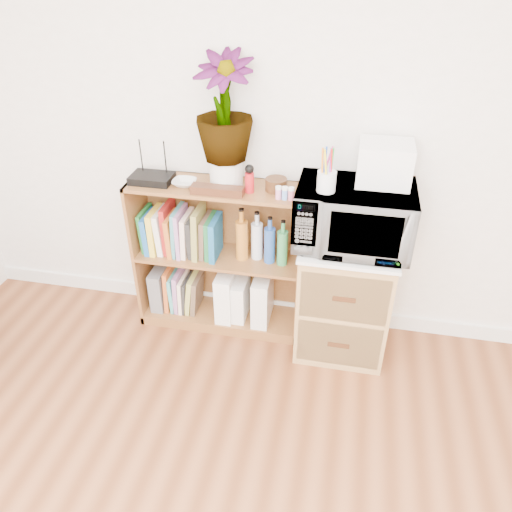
# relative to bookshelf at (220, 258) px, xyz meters

# --- Properties ---
(skirting_board) EXTENTS (4.00, 0.02, 0.10)m
(skirting_board) POSITION_rel_bookshelf_xyz_m (0.35, 0.14, -0.42)
(skirting_board) COLOR white
(skirting_board) RESTS_ON ground
(bookshelf) EXTENTS (1.00, 0.30, 0.95)m
(bookshelf) POSITION_rel_bookshelf_xyz_m (0.00, 0.00, 0.00)
(bookshelf) COLOR brown
(bookshelf) RESTS_ON ground
(wicker_unit) EXTENTS (0.50, 0.45, 0.70)m
(wicker_unit) POSITION_rel_bookshelf_xyz_m (0.75, -0.08, -0.12)
(wicker_unit) COLOR #9E7542
(wicker_unit) RESTS_ON ground
(microwave) EXTENTS (0.59, 0.40, 0.33)m
(microwave) POSITION_rel_bookshelf_xyz_m (0.75, -0.08, 0.41)
(microwave) COLOR white
(microwave) RESTS_ON wicker_unit
(pen_cup) EXTENTS (0.09, 0.09, 0.10)m
(pen_cup) POSITION_rel_bookshelf_xyz_m (0.60, -0.15, 0.62)
(pen_cup) COLOR white
(pen_cup) RESTS_ON microwave
(small_appliance) EXTENTS (0.26, 0.22, 0.21)m
(small_appliance) POSITION_rel_bookshelf_xyz_m (0.87, -0.00, 0.68)
(small_appliance) COLOR white
(small_appliance) RESTS_ON microwave
(router) EXTENTS (0.23, 0.16, 0.04)m
(router) POSITION_rel_bookshelf_xyz_m (-0.36, -0.02, 0.50)
(router) COLOR black
(router) RESTS_ON bookshelf
(white_bowl) EXTENTS (0.13, 0.13, 0.03)m
(white_bowl) POSITION_rel_bookshelf_xyz_m (-0.17, -0.03, 0.49)
(white_bowl) COLOR silver
(white_bowl) RESTS_ON bookshelf
(plant_pot) EXTENTS (0.18, 0.18, 0.15)m
(plant_pot) POSITION_rel_bookshelf_xyz_m (0.05, 0.02, 0.55)
(plant_pot) COLOR silver
(plant_pot) RESTS_ON bookshelf
(potted_plant) EXTENTS (0.30, 0.30, 0.54)m
(potted_plant) POSITION_rel_bookshelf_xyz_m (0.05, 0.02, 0.90)
(potted_plant) COLOR #2E7334
(potted_plant) RESTS_ON plant_pot
(trinket_box) EXTENTS (0.28, 0.07, 0.05)m
(trinket_box) POSITION_rel_bookshelf_xyz_m (0.03, -0.10, 0.50)
(trinket_box) COLOR #391D0F
(trinket_box) RESTS_ON bookshelf
(kokeshi_doll) EXTENTS (0.05, 0.05, 0.11)m
(kokeshi_doll) POSITION_rel_bookshelf_xyz_m (0.19, -0.04, 0.53)
(kokeshi_doll) COLOR red
(kokeshi_doll) RESTS_ON bookshelf
(wooden_bowl) EXTENTS (0.12, 0.12, 0.07)m
(wooden_bowl) POSITION_rel_bookshelf_xyz_m (0.33, 0.01, 0.51)
(wooden_bowl) COLOR #3B1E10
(wooden_bowl) RESTS_ON bookshelf
(paint_jars) EXTENTS (0.10, 0.04, 0.05)m
(paint_jars) POSITION_rel_bookshelf_xyz_m (0.39, -0.09, 0.50)
(paint_jars) COLOR pink
(paint_jars) RESTS_ON bookshelf
(file_box) EXTENTS (0.08, 0.22, 0.27)m
(file_box) POSITION_rel_bookshelf_xyz_m (-0.40, 0.00, -0.27)
(file_box) COLOR slate
(file_box) RESTS_ON bookshelf
(magazine_holder_left) EXTENTS (0.10, 0.25, 0.32)m
(magazine_holder_left) POSITION_rel_bookshelf_xyz_m (0.04, -0.01, -0.25)
(magazine_holder_left) COLOR white
(magazine_holder_left) RESTS_ON bookshelf
(magazine_holder_mid) EXTENTS (0.08, 0.21, 0.26)m
(magazine_holder_mid) POSITION_rel_bookshelf_xyz_m (0.13, -0.01, -0.27)
(magazine_holder_mid) COLOR white
(magazine_holder_mid) RESTS_ON bookshelf
(magazine_holder_right) EXTENTS (0.10, 0.25, 0.32)m
(magazine_holder_right) POSITION_rel_bookshelf_xyz_m (0.26, -0.01, -0.25)
(magazine_holder_right) COLOR silver
(magazine_holder_right) RESTS_ON bookshelf
(cookbooks) EXTENTS (0.47, 0.20, 0.31)m
(cookbooks) POSITION_rel_bookshelf_xyz_m (-0.23, 0.00, 0.16)
(cookbooks) COLOR #1E722D
(cookbooks) RESTS_ON bookshelf
(liquor_bottles) EXTENTS (0.30, 0.07, 0.31)m
(liquor_bottles) POSITION_rel_bookshelf_xyz_m (0.25, 0.00, 0.17)
(liquor_bottles) COLOR #B86D22
(liquor_bottles) RESTS_ON bookshelf
(lower_books) EXTENTS (0.22, 0.19, 0.29)m
(lower_books) POSITION_rel_bookshelf_xyz_m (-0.25, 0.00, -0.28)
(lower_books) COLOR #CB5C23
(lower_books) RESTS_ON bookshelf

